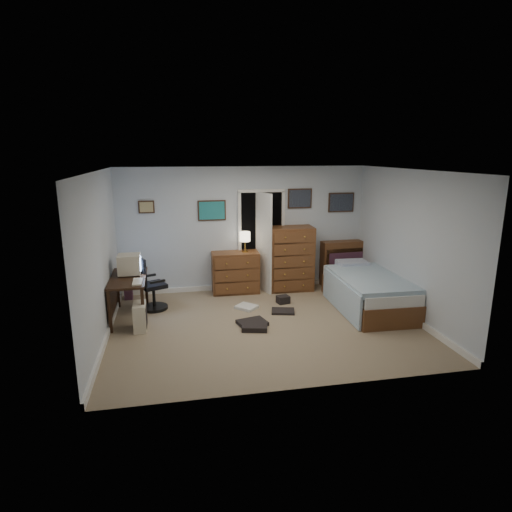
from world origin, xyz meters
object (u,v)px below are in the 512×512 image
Objects in this scene: low_dresser at (235,272)px; bed at (367,291)px; tall_dresser at (291,258)px; office_chair at (151,290)px; computer_desk at (123,287)px.

bed is at bearing -29.87° from low_dresser.
low_dresser is 1.17m from tall_dresser.
office_chair is 0.46× the size of bed.
office_chair is at bearing -155.12° from low_dresser.
tall_dresser is (2.78, 0.67, 0.27)m from office_chair.
computer_desk is 1.29× the size of office_chair.
office_chair is (0.42, 0.33, -0.18)m from computer_desk.
tall_dresser reaches higher than computer_desk.
computer_desk is at bearing -165.59° from office_chair.
bed is at bearing -4.96° from computer_desk.
tall_dresser is at bearing -9.75° from office_chair.
low_dresser is at bearing 149.84° from bed.
office_chair is 1.78m from low_dresser.
low_dresser reaches higher than computer_desk.
low_dresser is 0.44× the size of bed.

